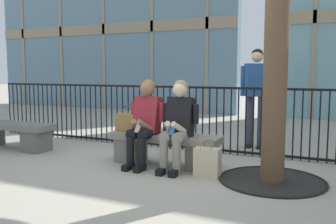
{
  "coord_description": "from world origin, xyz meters",
  "views": [
    {
      "loc": [
        2.18,
        -4.58,
        1.32
      ],
      "look_at": [
        0.0,
        0.1,
        0.75
      ],
      "focal_mm": 39.07,
      "sensor_mm": 36.0,
      "label": 1
    }
  ],
  "objects": [
    {
      "name": "stone_bench",
      "position": [
        0.0,
        0.0,
        0.27
      ],
      "size": [
        1.6,
        0.44,
        0.45
      ],
      "color": "gray",
      "rests_on": "ground"
    },
    {
      "name": "stone_bench_far",
      "position": [
        -2.89,
        -0.08,
        0.27
      ],
      "size": [
        1.6,
        0.44,
        0.45
      ],
      "color": "slate",
      "rests_on": "ground"
    },
    {
      "name": "bystander_at_railing",
      "position": [
        0.91,
        1.75,
        1.0
      ],
      "size": [
        0.55,
        0.38,
        1.71
      ],
      "color": "#383D4C",
      "rests_on": "ground"
    },
    {
      "name": "seated_person_companion",
      "position": [
        0.25,
        -0.13,
        0.65
      ],
      "size": [
        0.52,
        0.66,
        1.21
      ],
      "color": "gray",
      "rests_on": "ground"
    },
    {
      "name": "shopping_bag",
      "position": [
        0.73,
        -0.29,
        0.19
      ],
      "size": [
        0.32,
        0.17,
        0.47
      ],
      "color": "beige",
      "rests_on": "ground"
    },
    {
      "name": "handbag_on_bench",
      "position": [
        -0.58,
        -0.01,
        0.59
      ],
      "size": [
        0.36,
        0.2,
        0.39
      ],
      "color": "olive",
      "rests_on": "stone_bench"
    },
    {
      "name": "plaza_railing",
      "position": [
        0.0,
        1.07,
        0.55
      ],
      "size": [
        8.47,
        0.04,
        1.08
      ],
      "color": "black",
      "rests_on": "ground"
    },
    {
      "name": "seated_person_with_phone",
      "position": [
        -0.25,
        -0.13,
        0.65
      ],
      "size": [
        0.52,
        0.66,
        1.21
      ],
      "color": "black",
      "rests_on": "ground"
    },
    {
      "name": "ground_plane",
      "position": [
        0.0,
        0.0,
        0.0
      ],
      "size": [
        60.0,
        60.0,
        0.0
      ],
      "primitive_type": "plane",
      "color": "#A8A091"
    }
  ]
}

